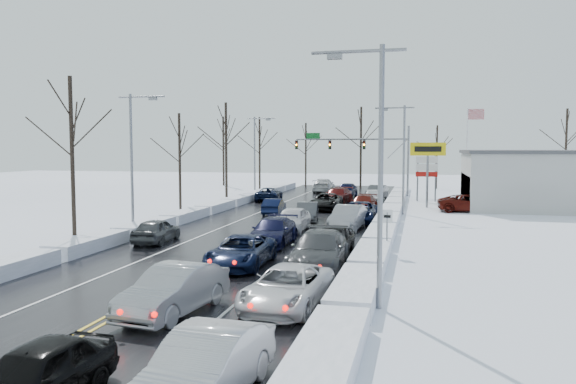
% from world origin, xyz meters
% --- Properties ---
extents(ground, '(160.00, 160.00, 0.00)m').
position_xyz_m(ground, '(0.00, 0.00, 0.00)').
color(ground, white).
rests_on(ground, ground).
extents(road_surface, '(14.00, 84.00, 0.01)m').
position_xyz_m(road_surface, '(0.00, 2.00, 0.01)').
color(road_surface, black).
rests_on(road_surface, ground).
extents(snow_bank_left, '(1.59, 72.00, 0.72)m').
position_xyz_m(snow_bank_left, '(-7.60, 2.00, 0.00)').
color(snow_bank_left, white).
rests_on(snow_bank_left, ground).
extents(snow_bank_right, '(1.59, 72.00, 0.72)m').
position_xyz_m(snow_bank_right, '(7.60, 2.00, 0.00)').
color(snow_bank_right, white).
rests_on(snow_bank_right, ground).
extents(traffic_signal_mast, '(13.28, 0.39, 8.00)m').
position_xyz_m(traffic_signal_mast, '(3.45, 27.99, 5.48)').
color(traffic_signal_mast, slate).
rests_on(traffic_signal_mast, ground).
extents(tires_plus_sign, '(3.20, 0.34, 6.00)m').
position_xyz_m(tires_plus_sign, '(10.50, 15.99, 4.99)').
color(tires_plus_sign, slate).
rests_on(tires_plus_sign, ground).
extents(used_vehicles_sign, '(2.20, 0.22, 4.65)m').
position_xyz_m(used_vehicles_sign, '(10.50, 22.00, 3.32)').
color(used_vehicles_sign, slate).
rests_on(used_vehicles_sign, ground).
extents(speed_limit_sign, '(0.55, 0.09, 2.35)m').
position_xyz_m(speed_limit_sign, '(8.20, -8.00, 1.63)').
color(speed_limit_sign, slate).
rests_on(speed_limit_sign, ground).
extents(flagpole, '(1.87, 1.20, 10.00)m').
position_xyz_m(flagpole, '(15.17, 30.00, 5.93)').
color(flagpole, silver).
rests_on(flagpole, ground).
extents(streetlight_se, '(3.20, 0.25, 9.00)m').
position_xyz_m(streetlight_se, '(8.30, -18.00, 5.31)').
color(streetlight_se, slate).
rests_on(streetlight_se, ground).
extents(streetlight_ne, '(3.20, 0.25, 9.00)m').
position_xyz_m(streetlight_ne, '(8.30, 10.00, 5.31)').
color(streetlight_ne, slate).
rests_on(streetlight_ne, ground).
extents(streetlight_sw, '(3.20, 0.25, 9.00)m').
position_xyz_m(streetlight_sw, '(-8.30, -4.00, 5.31)').
color(streetlight_sw, slate).
rests_on(streetlight_sw, ground).
extents(streetlight_nw, '(3.20, 0.25, 9.00)m').
position_xyz_m(streetlight_nw, '(-8.30, 24.00, 5.31)').
color(streetlight_nw, slate).
rests_on(streetlight_nw, ground).
extents(tree_left_b, '(4.00, 4.00, 10.00)m').
position_xyz_m(tree_left_b, '(-11.50, -6.00, 6.99)').
color(tree_left_b, '#2D231C').
rests_on(tree_left_b, ground).
extents(tree_left_c, '(3.40, 3.40, 8.50)m').
position_xyz_m(tree_left_c, '(-10.50, 8.00, 5.94)').
color(tree_left_c, '#2D231C').
rests_on(tree_left_c, ground).
extents(tree_left_d, '(4.20, 4.20, 10.50)m').
position_xyz_m(tree_left_d, '(-11.20, 22.00, 7.33)').
color(tree_left_d, '#2D231C').
rests_on(tree_left_d, ground).
extents(tree_left_e, '(3.80, 3.80, 9.50)m').
position_xyz_m(tree_left_e, '(-10.80, 34.00, 6.64)').
color(tree_left_e, '#2D231C').
rests_on(tree_left_e, ground).
extents(tree_far_a, '(4.00, 4.00, 10.00)m').
position_xyz_m(tree_far_a, '(-18.00, 40.00, 6.99)').
color(tree_far_a, '#2D231C').
rests_on(tree_far_a, ground).
extents(tree_far_b, '(3.60, 3.60, 9.00)m').
position_xyz_m(tree_far_b, '(-6.00, 41.00, 6.29)').
color(tree_far_b, '#2D231C').
rests_on(tree_far_b, ground).
extents(tree_far_c, '(4.40, 4.40, 11.00)m').
position_xyz_m(tree_far_c, '(2.00, 39.00, 7.68)').
color(tree_far_c, '#2D231C').
rests_on(tree_far_c, ground).
extents(tree_far_d, '(3.40, 3.40, 8.50)m').
position_xyz_m(tree_far_d, '(12.00, 40.50, 5.94)').
color(tree_far_d, '#2D231C').
rests_on(tree_far_d, ground).
extents(tree_far_e, '(4.20, 4.20, 10.50)m').
position_xyz_m(tree_far_e, '(28.00, 41.00, 7.33)').
color(tree_far_e, '#2D231C').
rests_on(tree_far_e, ground).
extents(queued_car_1, '(2.35, 5.07, 1.61)m').
position_xyz_m(queued_car_1, '(1.86, -20.18, 0.00)').
color(queued_car_1, '#96999D').
rests_on(queued_car_1, ground).
extents(queued_car_2, '(2.48, 5.25, 1.45)m').
position_xyz_m(queued_car_2, '(1.74, -12.58, 0.00)').
color(queued_car_2, '#0B1432').
rests_on(queued_car_2, ground).
extents(queued_car_3, '(2.17, 5.27, 1.52)m').
position_xyz_m(queued_car_3, '(1.68, -6.61, 0.00)').
color(queued_car_3, black).
rests_on(queued_car_3, ground).
extents(queued_car_4, '(1.95, 4.73, 1.60)m').
position_xyz_m(queued_car_4, '(1.60, -1.23, 0.00)').
color(queued_car_4, silver).
rests_on(queued_car_4, ground).
extents(queued_car_5, '(2.08, 4.52, 1.43)m').
position_xyz_m(queued_car_5, '(1.63, 3.78, 0.00)').
color(queued_car_5, '#404245').
rests_on(queued_car_5, ground).
extents(queued_car_6, '(2.50, 5.35, 1.48)m').
position_xyz_m(queued_car_6, '(1.73, 11.81, 0.00)').
color(queued_car_6, black).
rests_on(queued_car_6, ground).
extents(queued_car_7, '(2.84, 5.57, 1.55)m').
position_xyz_m(queued_car_7, '(1.92, 17.70, 0.00)').
color(queued_car_7, '#490A09').
rests_on(queued_car_7, ground).
extents(queued_car_8, '(2.27, 5.00, 1.67)m').
position_xyz_m(queued_car_8, '(1.91, 24.70, 0.00)').
color(queued_car_8, black).
rests_on(queued_car_8, ground).
extents(queued_car_10, '(2.79, 5.32, 1.43)m').
position_xyz_m(queued_car_10, '(5.38, -18.63, 0.00)').
color(queued_car_10, silver).
rests_on(queued_car_10, ground).
extents(queued_car_11, '(2.49, 5.92, 1.71)m').
position_xyz_m(queued_car_11, '(5.38, -12.30, 0.00)').
color(queued_car_11, '#3A3C3F').
rests_on(queued_car_11, ground).
extents(queued_car_12, '(2.13, 4.57, 1.51)m').
position_xyz_m(queued_car_12, '(5.42, -8.43, 0.00)').
color(queued_car_12, black).
rests_on(queued_car_12, ground).
extents(queued_car_13, '(2.21, 5.17, 1.66)m').
position_xyz_m(queued_car_13, '(5.14, 0.22, 0.00)').
color(queued_car_13, gray).
rests_on(queued_car_13, ground).
extents(queued_car_14, '(2.62, 5.55, 1.53)m').
position_xyz_m(queued_car_14, '(5.44, 4.05, 0.00)').
color(queued_car_14, black).
rests_on(queued_car_14, ground).
extents(queued_car_15, '(2.28, 4.94, 1.40)m').
position_xyz_m(queued_car_15, '(5.10, 11.51, 0.00)').
color(queued_car_15, '#51110A').
rests_on(queued_car_15, ground).
extents(queued_car_16, '(2.33, 4.65, 1.52)m').
position_xyz_m(queued_car_16, '(5.37, 17.61, 0.00)').
color(queued_car_16, silver).
rests_on(queued_car_16, ground).
extents(queued_car_17, '(2.25, 4.84, 1.54)m').
position_xyz_m(queued_car_17, '(5.39, 22.83, 0.00)').
color(queued_car_17, '#434649').
rests_on(queued_car_17, ground).
extents(oncoming_car_0, '(1.72, 4.14, 1.33)m').
position_xyz_m(oncoming_car_0, '(-1.91, 7.48, 0.00)').
color(oncoming_car_0, black).
rests_on(oncoming_car_0, ground).
extents(oncoming_car_1, '(2.81, 5.24, 1.40)m').
position_xyz_m(oncoming_car_1, '(-5.42, 18.84, 0.00)').
color(oncoming_car_1, black).
rests_on(oncoming_car_1, ground).
extents(oncoming_car_2, '(2.71, 5.99, 1.70)m').
position_xyz_m(oncoming_car_2, '(-1.73, 31.01, 0.00)').
color(oncoming_car_2, silver).
rests_on(oncoming_car_2, ground).
extents(oncoming_car_3, '(1.98, 4.34, 1.44)m').
position_xyz_m(oncoming_car_3, '(-5.12, -7.43, 0.00)').
color(oncoming_car_3, '#414446').
rests_on(oncoming_car_3, ground).
extents(parked_car_0, '(5.57, 2.86, 1.50)m').
position_xyz_m(parked_car_0, '(14.08, 13.17, 0.00)').
color(parked_car_0, '#4A0F09').
rests_on(parked_car_0, ground).
extents(parked_car_1, '(2.66, 5.71, 1.61)m').
position_xyz_m(parked_car_1, '(17.13, 15.86, 0.00)').
color(parked_car_1, black).
rests_on(parked_car_1, ground).
extents(parked_car_2, '(1.98, 4.19, 1.38)m').
position_xyz_m(parked_car_2, '(14.86, 22.29, 0.00)').
color(parked_car_2, black).
rests_on(parked_car_2, ground).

